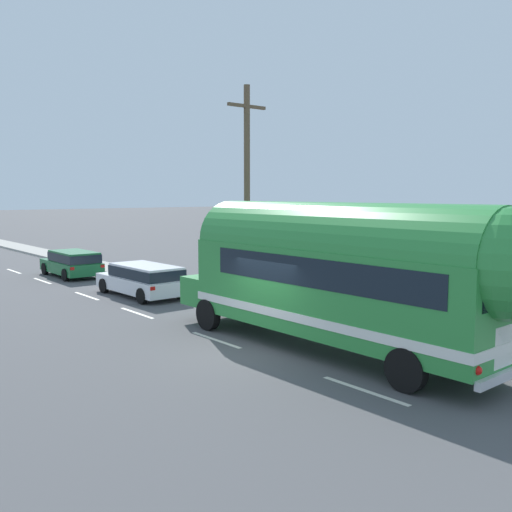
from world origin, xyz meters
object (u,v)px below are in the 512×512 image
Objects in this scene: utility_pole at (247,192)px; car_second at (73,262)px; painted_bus at (346,271)px; car_lead at (143,278)px.

utility_pole is 1.91× the size of car_second.
painted_bus is 18.97m from car_second.
car_second is at bearing 90.05° from painted_bus.
car_lead is 7.54m from car_second.
car_lead is (-2.42, 4.03, -3.62)m from utility_pole.
car_second is (-0.02, 18.91, -1.51)m from painted_bus.
utility_pole is 1.77× the size of car_lead.
utility_pole is at bearing -77.77° from car_second.
utility_pole is 0.71× the size of painted_bus.
painted_bus is at bearing -108.77° from utility_pole.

